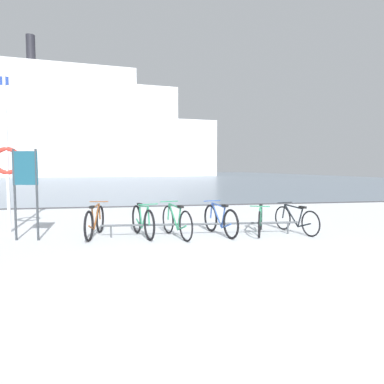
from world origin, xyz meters
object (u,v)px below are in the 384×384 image
object	(u,v)px
bicycle_2	(176,222)
bicycle_4	(260,220)
bicycle_0	(95,222)
bicycle_3	(220,220)
bicycle_5	(296,220)
bicycle_1	(143,221)
rescue_post	(7,156)
ferry_ship	(77,131)
info_sign	(25,178)

from	to	relation	value
bicycle_2	bicycle_4	world-z (taller)	bicycle_2
bicycle_0	bicycle_3	distance (m)	2.98
bicycle_0	bicycle_5	bearing A→B (deg)	-4.76
bicycle_5	bicycle_1	bearing A→B (deg)	176.76
bicycle_0	rescue_post	world-z (taller)	rescue_post
bicycle_0	ferry_ship	xyz separation A→B (m)	(-8.71, 59.14, 8.00)
bicycle_2	bicycle_3	bearing A→B (deg)	4.39
bicycle_3	bicycle_5	bearing A→B (deg)	-2.45
bicycle_0	bicycle_3	bearing A→B (deg)	-6.25
bicycle_3	bicycle_5	distance (m)	1.93
bicycle_0	bicycle_3	world-z (taller)	bicycle_3
rescue_post	bicycle_5	bearing A→B (deg)	-11.00
bicycle_3	bicycle_5	xyz separation A→B (m)	(1.93, -0.08, -0.03)
bicycle_3	bicycle_5	world-z (taller)	bicycle_3
bicycle_5	bicycle_3	bearing A→B (deg)	177.55
bicycle_1	bicycle_2	world-z (taller)	bicycle_1
bicycle_3	bicycle_4	xyz separation A→B (m)	(1.03, 0.00, -0.03)
bicycle_4	bicycle_2	bearing A→B (deg)	-177.69
ferry_ship	rescue_post	bearing A→B (deg)	-83.60
bicycle_0	bicycle_2	bearing A→B (deg)	-12.20
bicycle_3	info_sign	size ratio (longest dim) A/B	0.82
bicycle_0	info_sign	world-z (taller)	info_sign
bicycle_5	info_sign	bearing A→B (deg)	177.63
bicycle_1	bicycle_3	size ratio (longest dim) A/B	0.97
bicycle_4	bicycle_5	xyz separation A→B (m)	(0.90, -0.08, -0.00)
rescue_post	ferry_ship	world-z (taller)	ferry_ship
bicycle_4	rescue_post	world-z (taller)	rescue_post
info_sign	bicycle_0	bearing A→B (deg)	5.63
bicycle_5	rescue_post	bearing A→B (deg)	169.00
bicycle_2	bicycle_0	bearing A→B (deg)	167.80
bicycle_2	bicycle_5	distance (m)	3.01
ferry_ship	bicycle_5	bearing A→B (deg)	-77.13
bicycle_4	rescue_post	size ratio (longest dim) A/B	0.39
bicycle_2	rescue_post	world-z (taller)	rescue_post
bicycle_3	rescue_post	xyz separation A→B (m)	(-5.14, 1.29, 1.56)
bicycle_0	ferry_ship	size ratio (longest dim) A/B	0.03
bicycle_2	bicycle_5	xyz separation A→B (m)	(3.01, 0.00, -0.03)
bicycle_0	bicycle_5	distance (m)	4.91
bicycle_3	bicycle_0	bearing A→B (deg)	173.75
bicycle_0	bicycle_1	xyz separation A→B (m)	(1.11, -0.19, 0.01)
info_sign	ferry_ship	size ratio (longest dim) A/B	0.04
bicycle_2	info_sign	size ratio (longest dim) A/B	0.83
bicycle_0	rescue_post	bearing A→B (deg)	156.06
bicycle_1	bicycle_5	xyz separation A→B (m)	(3.78, -0.21, -0.03)
bicycle_3	ferry_ship	size ratio (longest dim) A/B	0.03
bicycle_1	bicycle_2	bearing A→B (deg)	-15.48
bicycle_3	bicycle_4	world-z (taller)	bicycle_3
bicycle_5	bicycle_4	bearing A→B (deg)	174.60
bicycle_3	rescue_post	bearing A→B (deg)	165.90
bicycle_0	bicycle_2	distance (m)	1.93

